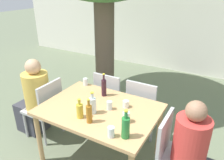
{
  "coord_description": "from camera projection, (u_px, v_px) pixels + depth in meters",
  "views": [
    {
      "loc": [
        1.24,
        -1.88,
        2.15
      ],
      "look_at": [
        0.0,
        0.3,
        1.02
      ],
      "focal_mm": 35.0,
      "sensor_mm": 36.0,
      "label": 1
    }
  ],
  "objects": [
    {
      "name": "person_seated_1",
      "position": [
        197.0,
        160.0,
        2.2
      ],
      "size": [
        0.57,
        0.34,
        1.16
      ],
      "rotation": [
        0.0,
        0.0,
        1.57
      ],
      "color": "#383842",
      "rests_on": "ground_plane"
    },
    {
      "name": "green_bottle_3",
      "position": [
        126.0,
        127.0,
        2.08
      ],
      "size": [
        0.08,
        0.08,
        0.31
      ],
      "color": "#287A38",
      "rests_on": "dining_table_front"
    },
    {
      "name": "drinking_glass_0",
      "position": [
        111.0,
        132.0,
        2.11
      ],
      "size": [
        0.07,
        0.07,
        0.11
      ],
      "color": "silver",
      "rests_on": "dining_table_front"
    },
    {
      "name": "patio_chair_1",
      "position": [
        174.0,
        151.0,
        2.3
      ],
      "size": [
        0.44,
        0.44,
        0.91
      ],
      "rotation": [
        0.0,
        0.0,
        1.57
      ],
      "color": "#B2B2B7",
      "rests_on": "ground_plane"
    },
    {
      "name": "patio_chair_3",
      "position": [
        143.0,
        105.0,
        3.17
      ],
      "size": [
        0.44,
        0.44,
        0.91
      ],
      "rotation": [
        0.0,
        0.0,
        3.14
      ],
      "color": "#B2B2B7",
      "rests_on": "ground_plane"
    },
    {
      "name": "wine_bottle_1",
      "position": [
        104.0,
        87.0,
        2.85
      ],
      "size": [
        0.07,
        0.07,
        0.31
      ],
      "color": "#331923",
      "rests_on": "dining_table_front"
    },
    {
      "name": "cafe_building_wall",
      "position": [
        181.0,
        16.0,
        5.26
      ],
      "size": [
        10.0,
        0.08,
        2.8
      ],
      "color": "white",
      "rests_on": "ground_plane"
    },
    {
      "name": "drinking_glass_3",
      "position": [
        109.0,
        105.0,
        2.57
      ],
      "size": [
        0.07,
        0.07,
        0.1
      ],
      "color": "silver",
      "rests_on": "dining_table_front"
    },
    {
      "name": "drinking_glass_2",
      "position": [
        126.0,
        104.0,
        2.61
      ],
      "size": [
        0.08,
        0.08,
        0.09
      ],
      "color": "silver",
      "rests_on": "dining_table_front"
    },
    {
      "name": "oil_cruet_4",
      "position": [
        80.0,
        110.0,
        2.4
      ],
      "size": [
        0.08,
        0.08,
        0.23
      ],
      "color": "gold",
      "rests_on": "dining_table_front"
    },
    {
      "name": "ground_plane",
      "position": [
        101.0,
        157.0,
        2.93
      ],
      "size": [
        30.0,
        30.0,
        0.0
      ],
      "primitive_type": "plane",
      "color": "#667056"
    },
    {
      "name": "amber_bottle_2",
      "position": [
        89.0,
        113.0,
        2.31
      ],
      "size": [
        0.06,
        0.06,
        0.28
      ],
      "color": "#9E661E",
      "rests_on": "dining_table_front"
    },
    {
      "name": "patio_chair_0",
      "position": [
        46.0,
        106.0,
        3.13
      ],
      "size": [
        0.44,
        0.44,
        0.91
      ],
      "rotation": [
        0.0,
        0.0,
        -1.57
      ],
      "color": "#B2B2B7",
      "rests_on": "ground_plane"
    },
    {
      "name": "person_seated_0",
      "position": [
        34.0,
        101.0,
        3.23
      ],
      "size": [
        0.58,
        0.36,
        1.21
      ],
      "rotation": [
        0.0,
        0.0,
        -1.57
      ],
      "color": "#383842",
      "rests_on": "ground_plane"
    },
    {
      "name": "dining_table_front",
      "position": [
        100.0,
        114.0,
        2.65
      ],
      "size": [
        1.38,
        0.99,
        0.77
      ],
      "color": "tan",
      "rests_on": "ground_plane"
    },
    {
      "name": "patio_chair_2",
      "position": [
        110.0,
        96.0,
        3.42
      ],
      "size": [
        0.44,
        0.44,
        0.91
      ],
      "rotation": [
        0.0,
        0.0,
        3.14
      ],
      "color": "#B2B2B7",
      "rests_on": "ground_plane"
    },
    {
      "name": "drinking_glass_4",
      "position": [
        126.0,
        117.0,
        2.33
      ],
      "size": [
        0.08,
        0.08,
        0.12
      ],
      "color": "silver",
      "rests_on": "dining_table_front"
    },
    {
      "name": "drinking_glass_1",
      "position": [
        85.0,
        82.0,
        3.17
      ],
      "size": [
        0.06,
        0.06,
        0.11
      ],
      "color": "white",
      "rests_on": "dining_table_front"
    },
    {
      "name": "water_bottle_0",
      "position": [
        93.0,
        105.0,
        2.47
      ],
      "size": [
        0.08,
        0.08,
        0.27
      ],
      "color": "silver",
      "rests_on": "dining_table_front"
    }
  ]
}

